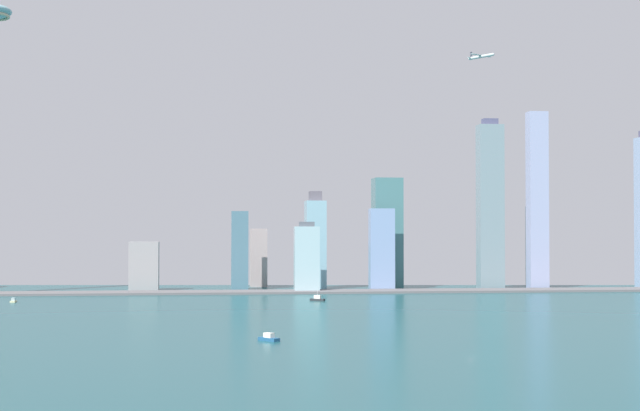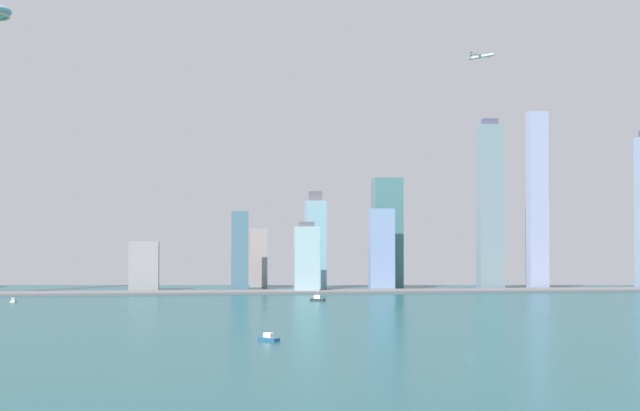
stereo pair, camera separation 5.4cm
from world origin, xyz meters
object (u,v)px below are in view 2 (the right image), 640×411
object	(u,v)px
skyscraper_3	(258,258)
skyscraper_9	(490,206)
skyscraper_0	(382,249)
boat_2	(13,301)
boat_4	(317,299)
skyscraper_2	(315,243)
skyscraper_7	(537,200)
skyscraper_4	(537,246)
skyscraper_5	(144,266)
skyscraper_8	(240,251)
skyscraper_1	(307,258)
skyscraper_13	(387,233)
boat_0	(269,338)
airplane	(481,56)

from	to	relation	value
skyscraper_3	skyscraper_9	distance (m)	238.53
skyscraper_3	skyscraper_0	bearing A→B (deg)	-33.28
boat_2	boat_4	bearing A→B (deg)	85.37
skyscraper_2	skyscraper_7	distance (m)	221.38
skyscraper_4	skyscraper_9	distance (m)	85.37
skyscraper_5	skyscraper_3	bearing A→B (deg)	27.19
skyscraper_8	boat_2	size ratio (longest dim) A/B	7.25
skyscraper_1	skyscraper_13	bearing A→B (deg)	34.09
skyscraper_13	boat_4	size ratio (longest dim) A/B	8.90
skyscraper_0	boat_2	xyz separation A→B (m)	(-317.42, -116.78, -37.73)
skyscraper_8	skyscraper_2	bearing A→B (deg)	5.71
skyscraper_0	skyscraper_9	bearing A→B (deg)	4.57
skyscraper_5	skyscraper_4	bearing A→B (deg)	4.95
boat_0	boat_2	world-z (taller)	boat_0
skyscraper_7	skyscraper_13	xyz separation A→B (m)	(-143.54, 30.60, -32.16)
skyscraper_1	skyscraper_2	world-z (taller)	skyscraper_2
airplane	skyscraper_9	bearing A→B (deg)	38.59
skyscraper_8	airplane	size ratio (longest dim) A/B	2.68
skyscraper_0	skyscraper_2	xyz separation A→B (m)	(-60.86, 27.96, 5.76)
boat_4	airplane	distance (m)	319.32
skyscraper_13	skyscraper_3	bearing A→B (deg)	163.08
skyscraper_0	skyscraper_2	distance (m)	67.22
skyscraper_0	skyscraper_7	world-z (taller)	skyscraper_7
skyscraper_9	boat_2	xyz separation A→B (m)	(-426.30, -125.48, -80.02)
skyscraper_2	boat_2	world-z (taller)	skyscraper_2
skyscraper_3	airplane	distance (m)	300.11
skyscraper_0	skyscraper_8	size ratio (longest dim) A/B	1.03
skyscraper_1	airplane	xyz separation A→B (m)	(175.27, 32.47, 196.91)
skyscraper_13	boat_2	xyz separation A→B (m)	(-329.29, -153.44, -53.25)
boat_4	skyscraper_2	bearing A→B (deg)	-63.11
skyscraper_1	boat_4	xyz separation A→B (m)	(-1.12, -107.48, -29.50)
skyscraper_2	boat_2	xyz separation A→B (m)	(-256.56, -144.75, -43.49)
skyscraper_7	boat_0	bearing A→B (deg)	-124.75
airplane	skyscraper_8	bearing A→B (deg)	-126.01
skyscraper_4	skyscraper_0	bearing A→B (deg)	-162.90
skyscraper_3	skyscraper_13	world-z (taller)	skyscraper_13
skyscraper_2	boat_0	xyz separation A→B (m)	(-68.00, -431.73, -43.28)
boat_2	skyscraper_0	bearing A→B (deg)	108.43
skyscraper_2	skyscraper_3	distance (m)	72.84
skyscraper_2	skyscraper_4	size ratio (longest dim) A/B	1.16
skyscraper_4	boat_4	size ratio (longest dim) A/B	6.68
skyscraper_3	airplane	bearing A→B (deg)	-16.51
skyscraper_1	skyscraper_7	distance (m)	237.51
skyscraper_0	boat_2	size ratio (longest dim) A/B	7.49
skyscraper_0	boat_4	xyz separation A→B (m)	(-75.00, -128.86, -37.31)
skyscraper_4	skyscraper_13	world-z (taller)	skyscraper_13
skyscraper_2	skyscraper_9	size ratio (longest dim) A/B	0.57
skyscraper_9	skyscraper_3	bearing A→B (deg)	163.45
skyscraper_5	skyscraper_13	distance (m)	239.76
skyscraper_7	airplane	bearing A→B (deg)	174.69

